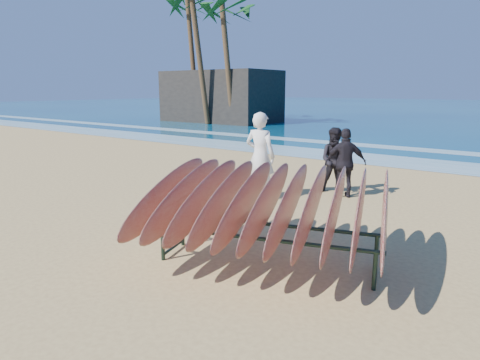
{
  "coord_description": "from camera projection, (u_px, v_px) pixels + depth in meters",
  "views": [
    {
      "loc": [
        4.24,
        -4.86,
        2.47
      ],
      "look_at": [
        0.0,
        0.8,
        0.95
      ],
      "focal_mm": 32.0,
      "sensor_mm": 36.0,
      "label": 1
    }
  ],
  "objects": [
    {
      "name": "ground",
      "position": [
        210.0,
        247.0,
        6.81
      ],
      "size": [
        120.0,
        120.0,
        0.0
      ],
      "primitive_type": "plane",
      "color": "tan",
      "rests_on": "ground"
    },
    {
      "name": "foam_near",
      "position": [
        401.0,
        162.0,
        14.63
      ],
      "size": [
        160.0,
        160.0,
        0.0
      ],
      "primitive_type": "plane",
      "color": "white",
      "rests_on": "ground"
    },
    {
      "name": "foam_far",
      "position": [
        427.0,
        150.0,
        17.37
      ],
      "size": [
        160.0,
        160.0,
        0.0
      ],
      "primitive_type": "plane",
      "color": "white",
      "rests_on": "ground"
    },
    {
      "name": "surfboard_rack",
      "position": [
        267.0,
        203.0,
        5.93
      ],
      "size": [
        3.87,
        3.6,
        1.47
      ],
      "rotation": [
        0.0,
        0.0,
        0.31
      ],
      "color": "black",
      "rests_on": "ground"
    },
    {
      "name": "person_white",
      "position": [
        260.0,
        156.0,
        9.59
      ],
      "size": [
        0.76,
        0.53,
        1.96
      ],
      "primitive_type": "imported",
      "rotation": [
        0.0,
        0.0,
        3.23
      ],
      "color": "white",
      "rests_on": "ground"
    },
    {
      "name": "person_dark_a",
      "position": [
        335.0,
        161.0,
        10.15
      ],
      "size": [
        0.92,
        0.83,
        1.57
      ],
      "primitive_type": "imported",
      "rotation": [
        0.0,
        0.0,
        0.36
      ],
      "color": "black",
      "rests_on": "ground"
    },
    {
      "name": "person_dark_b",
      "position": [
        345.0,
        163.0,
        9.76
      ],
      "size": [
        1.0,
        0.83,
        1.59
      ],
      "primitive_type": "imported",
      "rotation": [
        0.0,
        0.0,
        3.7
      ],
      "color": "black",
      "rests_on": "ground"
    },
    {
      "name": "building",
      "position": [
        221.0,
        96.0,
        32.13
      ],
      "size": [
        8.42,
        4.68,
        3.74
      ],
      "primitive_type": "cube",
      "color": "#2D2823",
      "rests_on": "ground"
    },
    {
      "name": "palm_mid",
      "position": [
        227.0,
        14.0,
        27.47
      ],
      "size": [
        5.2,
        5.2,
        8.0
      ],
      "color": "brown",
      "rests_on": "ground"
    },
    {
      "name": "palm_right",
      "position": [
        191.0,
        10.0,
        32.1
      ],
      "size": [
        5.2,
        5.2,
        9.16
      ],
      "color": "brown",
      "rests_on": "ground"
    }
  ]
}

